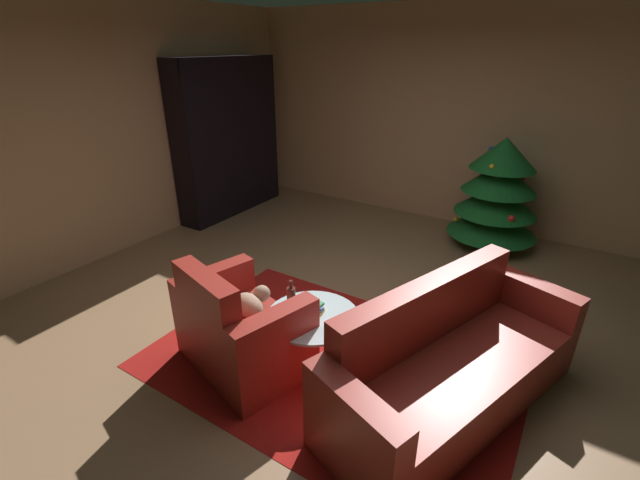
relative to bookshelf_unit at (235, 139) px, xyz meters
The scene contains 11 objects.
ground_plane 3.54m from the bookshelf_unit, 31.99° to the right, with size 7.42×7.42×0.00m, color #946F4D.
wall_back 3.13m from the bookshelf_unit, 22.84° to the left, with size 6.30×0.06×2.79m, color tan.
wall_left 1.84m from the bookshelf_unit, 98.13° to the right, with size 0.06×6.05×2.79m, color tan.
area_rug 3.91m from the bookshelf_unit, 37.37° to the right, with size 2.80×1.89×0.01m, color #9F1713.
bookshelf_unit is the anchor object (origin of this frame).
armchair_red 3.68m from the bookshelf_unit, 47.98° to the right, with size 1.12×0.93×0.89m.
couch_red 4.52m from the bookshelf_unit, 29.71° to the right, with size 1.36×2.13×0.87m.
coffee_table 3.77m from the bookshelf_unit, 39.42° to the right, with size 0.70×0.70×0.44m.
book_stack_on_table 3.71m from the bookshelf_unit, 39.70° to the right, with size 0.23×0.16×0.09m.
bottle_on_table 3.61m from the bookshelf_unit, 41.53° to the right, with size 0.07×0.07×0.25m.
decorated_tree 3.62m from the bookshelf_unit, 10.05° to the left, with size 1.05×1.05×1.34m.
Camera 1 is at (1.48, -2.82, 2.30)m, focal length 24.03 mm.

